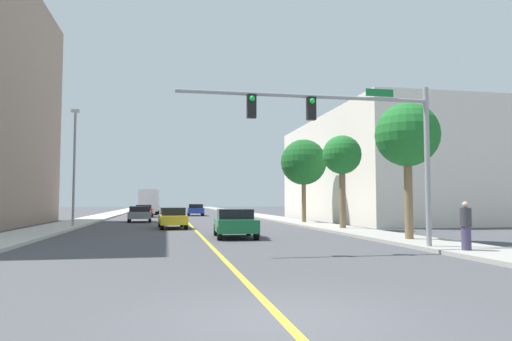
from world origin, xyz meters
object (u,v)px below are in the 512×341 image
Objects in this scene: palm_far at (304,163)px; car_green at (235,223)px; traffic_signal_mast at (353,128)px; car_gray at (140,214)px; car_red at (144,211)px; delivery_truck at (149,201)px; car_yellow at (172,217)px; car_blue at (196,210)px; palm_near at (407,136)px; palm_mid at (342,156)px; pedestrian at (466,226)px; street_lamp at (74,161)px.

palm_far is 1.58× the size of car_green.
car_gray is at bearing 109.20° from traffic_signal_mast.
car_red is 0.59× the size of delivery_truck.
car_gray is at bearing -88.66° from car_red.
delivery_truck is (-9.05, 49.20, -2.78)m from traffic_signal_mast.
car_yellow is 26.48m from car_blue.
palm_near is at bearing -62.80° from car_gray.
palm_mid is at bearing -49.77° from car_gray.
car_blue is at bearing 100.44° from palm_near.
car_blue is at bearing 108.60° from palm_far.
pedestrian is at bearing -80.46° from car_blue.
car_green is at bearing -78.80° from car_red.
car_yellow is at bearing -95.84° from car_blue.
car_red is 12.17m from car_gray.
palm_mid is 31.48m from car_blue.
pedestrian is (6.76, -8.80, 0.25)m from car_green.
street_lamp is at bearing -110.54° from car_blue.
car_green is at bearing -119.81° from palm_far.
car_gray is at bearing 119.68° from palm_near.
car_green is 0.92× the size of car_red.
palm_mid reaches higher than car_red.
car_yellow is at bearing -77.66° from car_gray.
traffic_signal_mast is at bearing -70.75° from car_yellow.
delivery_truck is at bearing 87.54° from car_gray.
street_lamp is at bearing 136.07° from car_green.
traffic_signal_mast reaches higher than car_blue.
car_gray is (-9.04, 25.97, -3.80)m from traffic_signal_mast.
pedestrian is at bearing -25.16° from traffic_signal_mast.
palm_far is at bearing 89.92° from palm_mid.
traffic_signal_mast is 21.67m from street_lamp.
car_yellow is 19.94m from pedestrian.
palm_mid is 0.75× the size of delivery_truck.
traffic_signal_mast is at bearing 115.65° from pedestrian.
car_green is at bearing -148.72° from palm_mid.
palm_far is at bearing 62.91° from car_green.
palm_near is 1.46× the size of car_green.
car_red is (-13.32, 26.40, -3.90)m from palm_mid.
delivery_truck is (-12.97, 45.97, -3.03)m from palm_near.
car_yellow is (-10.46, -4.45, -4.20)m from palm_far.
street_lamp is 1.73× the size of car_yellow.
car_yellow is 22.53m from car_red.
street_lamp is 22.02m from palm_near.
pedestrian is (3.40, -1.60, -3.54)m from traffic_signal_mast.
traffic_signal_mast is 2.16× the size of car_blue.
palm_mid reaches higher than pedestrian.
car_green is 42.38m from delivery_truck.
palm_near reaches higher than car_yellow.
pedestrian is (12.44, -27.57, 0.26)m from car_gray.
street_lamp reaches higher than traffic_signal_mast.
street_lamp is at bearing 126.73° from traffic_signal_mast.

